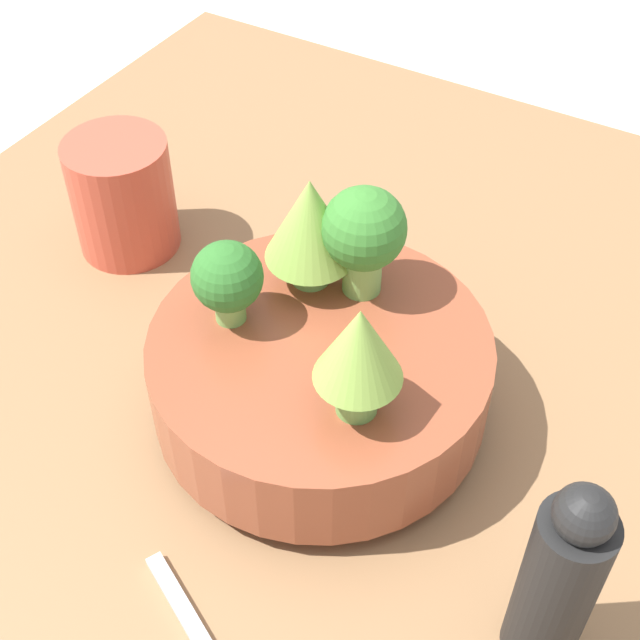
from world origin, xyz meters
name	(u,v)px	position (x,y,z in m)	size (l,w,h in m)	color
ground_plane	(319,415)	(0.00, 0.00, 0.00)	(6.00, 6.00, 0.00)	silver
table	(319,398)	(0.00, 0.00, 0.02)	(0.83, 0.88, 0.04)	olive
bowl	(320,374)	(0.02, -0.03, 0.08)	(0.23, 0.23, 0.07)	brown
broccoli_floret_back	(364,234)	(0.02, 0.03, 0.16)	(0.06, 0.06, 0.08)	#7AB256
broccoli_floret_left	(227,279)	(-0.05, -0.04, 0.15)	(0.05, 0.05, 0.06)	#7AB256
romanesco_piece_near	(359,350)	(0.06, -0.06, 0.17)	(0.05, 0.05, 0.08)	#6BA34C
romanesco_piece_far	(310,222)	(-0.02, 0.02, 0.17)	(0.06, 0.06, 0.09)	#7AB256
cup	(123,196)	(-0.22, 0.06, 0.09)	(0.08, 0.08, 0.10)	#C64C38
pepper_mill	(559,581)	(0.21, -0.11, 0.11)	(0.04, 0.04, 0.15)	black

